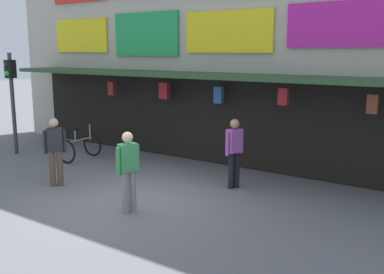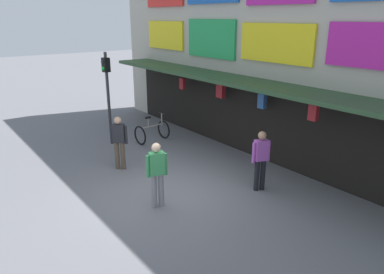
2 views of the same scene
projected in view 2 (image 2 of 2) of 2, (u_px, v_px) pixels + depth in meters
ground_plane at (167, 195)px, 9.65m from camera, size 80.00×80.00×0.00m
shopfront at (289, 36)px, 11.02m from camera, size 18.00×2.60×8.00m
traffic_light_near at (107, 79)px, 14.48m from camera, size 0.30×0.34×3.20m
bicycle_parked at (152, 131)px, 13.67m from camera, size 0.81×1.22×1.05m
pedestrian_in_yellow at (261, 158)px, 9.66m from camera, size 0.33×0.51×1.68m
pedestrian_in_green at (119, 139)px, 11.04m from camera, size 0.47×0.48×1.68m
pedestrian_in_blue at (157, 171)px, 8.79m from camera, size 0.31×0.51×1.68m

